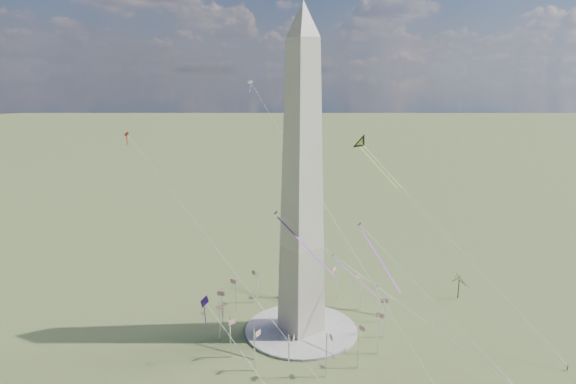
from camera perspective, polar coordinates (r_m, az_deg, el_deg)
ground at (r=171.08m, az=1.47°, el=-15.19°), size 2000.00×2000.00×0.00m
plaza at (r=170.89m, az=1.47°, el=-15.07°), size 36.00×36.00×0.80m
washington_monument at (r=154.00m, az=1.58°, el=0.68°), size 15.56×15.56×100.00m
flagpole_ring at (r=167.72m, az=1.49°, el=-13.00°), size 54.40×54.40×13.00m
tree_near at (r=199.83m, az=18.50°, el=-9.04°), size 6.35×6.35×11.11m
person_east at (r=170.38m, az=28.62°, el=-16.76°), size 0.75×0.65×1.74m
kite_delta_black at (r=189.01m, az=8.30°, el=5.17°), size 7.75×20.71×17.15m
kite_diamond_purple at (r=148.82m, az=-9.24°, el=-12.27°), size 2.31×3.54×10.71m
kite_streamer_left at (r=158.57m, az=9.41°, el=-6.07°), size 5.40×22.36×15.46m
kite_streamer_mid at (r=151.24m, az=0.80°, el=-4.76°), size 6.52×22.43×15.62m
kite_streamer_right at (r=183.91m, az=7.06°, el=-8.94°), size 8.81×20.61×14.80m
kite_small_red at (r=167.25m, az=-17.49°, el=6.01°), size 1.17×1.61×4.08m
kite_small_white at (r=200.04m, az=-4.20°, el=11.95°), size 1.65×1.66×4.78m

